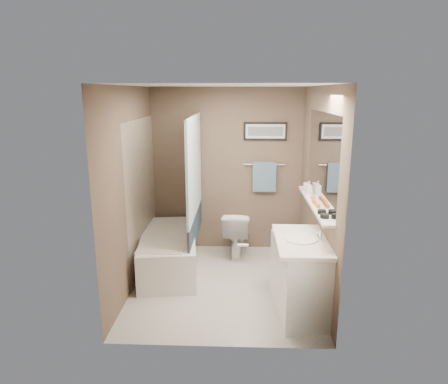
{
  "coord_description": "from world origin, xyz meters",
  "views": [
    {
      "loc": [
        0.18,
        -4.53,
        2.34
      ],
      "look_at": [
        0.0,
        0.15,
        1.15
      ],
      "focal_mm": 32.0,
      "sensor_mm": 36.0,
      "label": 1
    }
  ],
  "objects_px": {
    "toilet": "(237,233)",
    "vanity": "(301,278)",
    "hair_brush_back": "(313,199)",
    "candle_bowl_near": "(325,216)",
    "candle_bowl_far": "(322,212)",
    "bathtub": "(169,252)",
    "glass_jar": "(307,187)",
    "hair_brush_front": "(316,204)",
    "soap_bottle": "(309,188)"
  },
  "relations": [
    {
      "from": "candle_bowl_far",
      "to": "bathtub",
      "type": "bearing_deg",
      "value": 151.09
    },
    {
      "from": "hair_brush_front",
      "to": "soap_bottle",
      "type": "height_order",
      "value": "soap_bottle"
    },
    {
      "from": "bathtub",
      "to": "candle_bowl_near",
      "type": "height_order",
      "value": "candle_bowl_near"
    },
    {
      "from": "vanity",
      "to": "soap_bottle",
      "type": "xyz_separation_m",
      "value": [
        0.19,
        0.84,
        0.8
      ]
    },
    {
      "from": "vanity",
      "to": "candle_bowl_near",
      "type": "relative_size",
      "value": 10.0
    },
    {
      "from": "vanity",
      "to": "hair_brush_back",
      "type": "height_order",
      "value": "hair_brush_back"
    },
    {
      "from": "hair_brush_back",
      "to": "bathtub",
      "type": "bearing_deg",
      "value": 164.39
    },
    {
      "from": "vanity",
      "to": "hair_brush_back",
      "type": "distance_m",
      "value": 0.91
    },
    {
      "from": "bathtub",
      "to": "hair_brush_back",
      "type": "bearing_deg",
      "value": -23.16
    },
    {
      "from": "bathtub",
      "to": "hair_brush_back",
      "type": "height_order",
      "value": "hair_brush_back"
    },
    {
      "from": "hair_brush_front",
      "to": "glass_jar",
      "type": "height_order",
      "value": "glass_jar"
    },
    {
      "from": "candle_bowl_far",
      "to": "hair_brush_back",
      "type": "distance_m",
      "value": 0.49
    },
    {
      "from": "bathtub",
      "to": "candle_bowl_far",
      "type": "distance_m",
      "value": 2.22
    },
    {
      "from": "toilet",
      "to": "glass_jar",
      "type": "distance_m",
      "value": 1.31
    },
    {
      "from": "toilet",
      "to": "candle_bowl_near",
      "type": "height_order",
      "value": "candle_bowl_near"
    },
    {
      "from": "hair_brush_front",
      "to": "soap_bottle",
      "type": "relative_size",
      "value": 1.37
    },
    {
      "from": "candle_bowl_far",
      "to": "hair_brush_front",
      "type": "xyz_separation_m",
      "value": [
        0.0,
        0.3,
        0.0
      ]
    },
    {
      "from": "toilet",
      "to": "vanity",
      "type": "distance_m",
      "value": 1.67
    },
    {
      "from": "candle_bowl_far",
      "to": "soap_bottle",
      "type": "distance_m",
      "value": 0.82
    },
    {
      "from": "bathtub",
      "to": "glass_jar",
      "type": "bearing_deg",
      "value": -7.73
    },
    {
      "from": "candle_bowl_near",
      "to": "candle_bowl_far",
      "type": "relative_size",
      "value": 1.0
    },
    {
      "from": "hair_brush_front",
      "to": "toilet",
      "type": "bearing_deg",
      "value": 126.23
    },
    {
      "from": "toilet",
      "to": "hair_brush_front",
      "type": "height_order",
      "value": "hair_brush_front"
    },
    {
      "from": "bathtub",
      "to": "hair_brush_front",
      "type": "height_order",
      "value": "hair_brush_front"
    },
    {
      "from": "soap_bottle",
      "to": "candle_bowl_far",
      "type": "bearing_deg",
      "value": -90.0
    },
    {
      "from": "candle_bowl_near",
      "to": "toilet",
      "type": "bearing_deg",
      "value": 118.18
    },
    {
      "from": "toilet",
      "to": "hair_brush_back",
      "type": "height_order",
      "value": "hair_brush_back"
    },
    {
      "from": "bathtub",
      "to": "candle_bowl_near",
      "type": "bearing_deg",
      "value": -39.83
    },
    {
      "from": "candle_bowl_near",
      "to": "soap_bottle",
      "type": "height_order",
      "value": "soap_bottle"
    },
    {
      "from": "toilet",
      "to": "vanity",
      "type": "height_order",
      "value": "vanity"
    },
    {
      "from": "vanity",
      "to": "candle_bowl_near",
      "type": "distance_m",
      "value": 0.77
    },
    {
      "from": "candle_bowl_far",
      "to": "hair_brush_back",
      "type": "xyz_separation_m",
      "value": [
        0.0,
        0.49,
        0.0
      ]
    },
    {
      "from": "toilet",
      "to": "hair_brush_back",
      "type": "xyz_separation_m",
      "value": [
        0.88,
        -1.01,
        0.8
      ]
    },
    {
      "from": "toilet",
      "to": "candle_bowl_near",
      "type": "distance_m",
      "value": 2.02
    },
    {
      "from": "vanity",
      "to": "hair_brush_front",
      "type": "relative_size",
      "value": 4.09
    },
    {
      "from": "bathtub",
      "to": "vanity",
      "type": "relative_size",
      "value": 1.67
    },
    {
      "from": "vanity",
      "to": "toilet",
      "type": "bearing_deg",
      "value": 108.81
    },
    {
      "from": "vanity",
      "to": "soap_bottle",
      "type": "relative_size",
      "value": 5.62
    },
    {
      "from": "vanity",
      "to": "candle_bowl_far",
      "type": "height_order",
      "value": "candle_bowl_far"
    },
    {
      "from": "toilet",
      "to": "hair_brush_back",
      "type": "relative_size",
      "value": 3.1
    },
    {
      "from": "vanity",
      "to": "candle_bowl_far",
      "type": "bearing_deg",
      "value": 1.25
    },
    {
      "from": "bathtub",
      "to": "candle_bowl_near",
      "type": "relative_size",
      "value": 16.67
    },
    {
      "from": "toilet",
      "to": "vanity",
      "type": "relative_size",
      "value": 0.76
    },
    {
      "from": "bathtub",
      "to": "hair_brush_front",
      "type": "xyz_separation_m",
      "value": [
        1.79,
        -0.69,
        0.89
      ]
    },
    {
      "from": "hair_brush_back",
      "to": "vanity",
      "type": "bearing_deg",
      "value": -109.95
    },
    {
      "from": "vanity",
      "to": "soap_bottle",
      "type": "distance_m",
      "value": 1.17
    },
    {
      "from": "candle_bowl_near",
      "to": "glass_jar",
      "type": "relative_size",
      "value": 0.9
    },
    {
      "from": "candle_bowl_near",
      "to": "glass_jar",
      "type": "distance_m",
      "value": 1.12
    },
    {
      "from": "vanity",
      "to": "candle_bowl_far",
      "type": "xyz_separation_m",
      "value": [
        0.19,
        0.02,
        0.73
      ]
    },
    {
      "from": "bathtub",
      "to": "glass_jar",
      "type": "height_order",
      "value": "glass_jar"
    }
  ]
}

